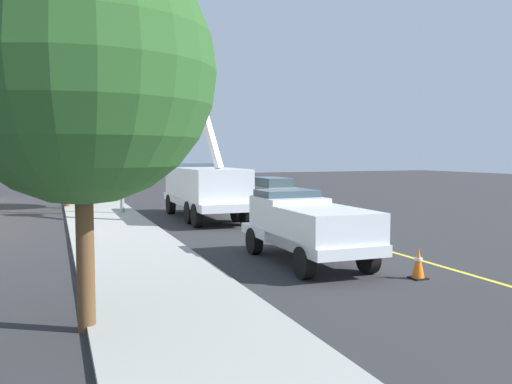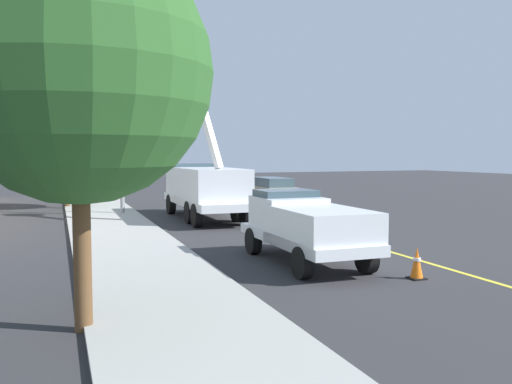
{
  "view_description": "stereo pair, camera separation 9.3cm",
  "coord_description": "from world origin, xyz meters",
  "px_view_note": "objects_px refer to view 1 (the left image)",
  "views": [
    {
      "loc": [
        -24.84,
        11.33,
        3.2
      ],
      "look_at": [
        -1.41,
        1.43,
        1.4
      ],
      "focal_mm": 37.95,
      "sensor_mm": 36.0,
      "label": 1
    },
    {
      "loc": [
        -24.87,
        11.25,
        3.2
      ],
      "look_at": [
        -1.41,
        1.43,
        1.4
      ],
      "focal_mm": 37.95,
      "sensor_mm": 36.0,
      "label": 2
    }
  ],
  "objects_px": {
    "service_pickup_truck": "(307,225)",
    "traffic_cone_trailing": "(221,203)",
    "traffic_signal_mast": "(125,111)",
    "traffic_cone_mid_front": "(317,231)",
    "traffic_cone_mid_rear": "(255,213)",
    "traffic_cone_leading": "(418,263)",
    "utility_bucket_truck": "(204,186)",
    "passing_minivan": "(272,189)"
  },
  "relations": [
    {
      "from": "service_pickup_truck",
      "to": "traffic_cone_trailing",
      "type": "relative_size",
      "value": 6.91
    },
    {
      "from": "utility_bucket_truck",
      "to": "passing_minivan",
      "type": "relative_size",
      "value": 1.7
    },
    {
      "from": "passing_minivan",
      "to": "traffic_cone_leading",
      "type": "bearing_deg",
      "value": 165.79
    },
    {
      "from": "traffic_signal_mast",
      "to": "traffic_cone_trailing",
      "type": "bearing_deg",
      "value": -68.16
    },
    {
      "from": "traffic_cone_mid_front",
      "to": "traffic_cone_mid_rear",
      "type": "xyz_separation_m",
      "value": [
        6.69,
        -0.37,
        -0.04
      ]
    },
    {
      "from": "traffic_cone_trailing",
      "to": "traffic_signal_mast",
      "type": "bearing_deg",
      "value": 111.84
    },
    {
      "from": "passing_minivan",
      "to": "traffic_cone_mid_rear",
      "type": "bearing_deg",
      "value": 150.14
    },
    {
      "from": "traffic_cone_leading",
      "to": "traffic_cone_mid_front",
      "type": "xyz_separation_m",
      "value": [
        5.93,
        -0.37,
        0.02
      ]
    },
    {
      "from": "traffic_signal_mast",
      "to": "utility_bucket_truck",
      "type": "bearing_deg",
      "value": -111.72
    },
    {
      "from": "traffic_signal_mast",
      "to": "traffic_cone_mid_front",
      "type": "bearing_deg",
      "value": -152.89
    },
    {
      "from": "service_pickup_truck",
      "to": "passing_minivan",
      "type": "height_order",
      "value": "service_pickup_truck"
    },
    {
      "from": "utility_bucket_truck",
      "to": "traffic_signal_mast",
      "type": "relative_size",
      "value": 1.09
    },
    {
      "from": "service_pickup_truck",
      "to": "traffic_cone_mid_front",
      "type": "height_order",
      "value": "service_pickup_truck"
    },
    {
      "from": "traffic_cone_trailing",
      "to": "traffic_signal_mast",
      "type": "xyz_separation_m",
      "value": [
        -2.27,
        5.68,
        4.86
      ]
    },
    {
      "from": "traffic_cone_leading",
      "to": "traffic_signal_mast",
      "type": "relative_size",
      "value": 0.11
    },
    {
      "from": "traffic_cone_mid_front",
      "to": "traffic_cone_trailing",
      "type": "bearing_deg",
      "value": -2.82
    },
    {
      "from": "traffic_cone_mid_front",
      "to": "traffic_signal_mast",
      "type": "relative_size",
      "value": 0.11
    },
    {
      "from": "utility_bucket_truck",
      "to": "service_pickup_truck",
      "type": "bearing_deg",
      "value": 177.68
    },
    {
      "from": "service_pickup_truck",
      "to": "traffic_cone_trailing",
      "type": "distance_m",
      "value": 15.47
    },
    {
      "from": "service_pickup_truck",
      "to": "traffic_cone_trailing",
      "type": "height_order",
      "value": "service_pickup_truck"
    },
    {
      "from": "traffic_cone_mid_front",
      "to": "traffic_cone_trailing",
      "type": "height_order",
      "value": "traffic_cone_mid_front"
    },
    {
      "from": "utility_bucket_truck",
      "to": "traffic_cone_leading",
      "type": "distance_m",
      "value": 14.55
    },
    {
      "from": "passing_minivan",
      "to": "traffic_cone_mid_front",
      "type": "distance_m",
      "value": 15.11
    },
    {
      "from": "service_pickup_truck",
      "to": "traffic_cone_trailing",
      "type": "xyz_separation_m",
      "value": [
        15.22,
        -2.65,
        -0.71
      ]
    },
    {
      "from": "traffic_cone_leading",
      "to": "traffic_cone_mid_rear",
      "type": "relative_size",
      "value": 1.06
    },
    {
      "from": "traffic_cone_leading",
      "to": "traffic_cone_mid_rear",
      "type": "height_order",
      "value": "traffic_cone_leading"
    },
    {
      "from": "utility_bucket_truck",
      "to": "traffic_cone_trailing",
      "type": "relative_size",
      "value": 10.08
    },
    {
      "from": "traffic_cone_trailing",
      "to": "service_pickup_truck",
      "type": "bearing_deg",
      "value": 170.13
    },
    {
      "from": "traffic_signal_mast",
      "to": "passing_minivan",
      "type": "bearing_deg",
      "value": -65.81
    },
    {
      "from": "traffic_cone_mid_rear",
      "to": "traffic_cone_trailing",
      "type": "bearing_deg",
      "value": -2.36
    },
    {
      "from": "utility_bucket_truck",
      "to": "traffic_cone_trailing",
      "type": "xyz_separation_m",
      "value": [
        3.67,
        -2.18,
        -1.21
      ]
    },
    {
      "from": "service_pickup_truck",
      "to": "traffic_cone_leading",
      "type": "distance_m",
      "value": 3.42
    },
    {
      "from": "utility_bucket_truck",
      "to": "service_pickup_truck",
      "type": "relative_size",
      "value": 1.46
    },
    {
      "from": "traffic_cone_mid_front",
      "to": "traffic_cone_trailing",
      "type": "distance_m",
      "value": 12.2
    },
    {
      "from": "traffic_cone_mid_rear",
      "to": "traffic_cone_trailing",
      "type": "height_order",
      "value": "traffic_cone_trailing"
    },
    {
      "from": "traffic_cone_mid_front",
      "to": "passing_minivan",
      "type": "bearing_deg",
      "value": -18.37
    },
    {
      "from": "service_pickup_truck",
      "to": "traffic_cone_mid_rear",
      "type": "distance_m",
      "value": 10.05
    },
    {
      "from": "service_pickup_truck",
      "to": "traffic_cone_mid_rear",
      "type": "height_order",
      "value": "service_pickup_truck"
    },
    {
      "from": "utility_bucket_truck",
      "to": "traffic_cone_mid_front",
      "type": "bearing_deg",
      "value": -169.5
    },
    {
      "from": "traffic_cone_mid_front",
      "to": "traffic_cone_mid_rear",
      "type": "height_order",
      "value": "traffic_cone_mid_front"
    },
    {
      "from": "traffic_cone_trailing",
      "to": "traffic_signal_mast",
      "type": "height_order",
      "value": "traffic_signal_mast"
    },
    {
      "from": "utility_bucket_truck",
      "to": "traffic_cone_leading",
      "type": "xyz_separation_m",
      "value": [
        -14.45,
        -1.21,
        -1.21
      ]
    }
  ]
}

